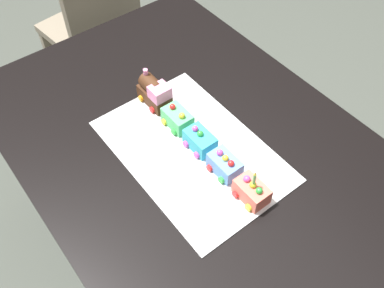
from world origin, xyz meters
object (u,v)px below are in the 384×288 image
cake_car_hopper_sky_blue (225,165)px  birthday_candle (255,178)px  cake_locomotive (154,92)px  cake_car_flatbed_turquoise (200,140)px  cake_car_gondola_coral (252,191)px  chair (96,29)px  dining_table (187,158)px  cake_car_tanker_mint_green (177,118)px

cake_car_hopper_sky_blue → birthday_candle: birthday_candle is taller
cake_locomotive → cake_car_flatbed_turquoise: bearing=0.0°
cake_car_gondola_coral → chair: bearing=171.7°
chair → cake_car_flatbed_turquoise: chair is taller
cake_car_gondola_coral → birthday_candle: (0.00, -0.00, 0.07)m
dining_table → birthday_candle: (0.29, 0.01, 0.21)m
cake_car_tanker_mint_green → dining_table: bearing=-8.1°
chair → cake_car_flatbed_turquoise: 1.14m
cake_car_hopper_sky_blue → birthday_candle: 0.14m
dining_table → cake_car_hopper_sky_blue: (0.17, 0.01, 0.14)m
cake_locomotive → birthday_candle: bearing=0.0°
cake_car_gondola_coral → cake_locomotive: bearing=-180.0°
cake_car_tanker_mint_green → cake_car_hopper_sky_blue: size_ratio=1.00×
chair → cake_car_flatbed_turquoise: bearing=73.2°
cake_car_tanker_mint_green → cake_car_gondola_coral: same height
chair → birthday_candle: birthday_candle is taller
dining_table → cake_locomotive: cake_locomotive is taller
chair → cake_locomotive: same height
chair → cake_car_hopper_sky_blue: (1.21, -0.19, 0.30)m
cake_car_tanker_mint_green → birthday_candle: 0.36m
cake_car_hopper_sky_blue → birthday_candle: (0.12, -0.00, 0.07)m
cake_car_tanker_mint_green → cake_car_gondola_coral: (0.35, 0.00, 0.00)m
chair → cake_locomotive: 0.92m
chair → cake_car_flatbed_turquoise: (1.09, -0.19, 0.30)m
dining_table → birthday_candle: 0.36m
cake_car_hopper_sky_blue → birthday_candle: size_ratio=1.92×
chair → cake_car_tanker_mint_green: 1.03m
dining_table → cake_car_hopper_sky_blue: cake_car_hopper_sky_blue is taller
chair → birthday_candle: (1.32, -0.19, 0.37)m
dining_table → cake_car_gondola_coral: cake_car_gondola_coral is taller
cake_car_tanker_mint_green → cake_car_flatbed_turquoise: (0.12, 0.00, 0.00)m
cake_car_tanker_mint_green → cake_car_flatbed_turquoise: size_ratio=1.00×
cake_locomotive → cake_car_gondola_coral: bearing=0.0°
chair → cake_locomotive: size_ratio=6.14×
chair → cake_car_tanker_mint_green: size_ratio=8.60×
birthday_candle → cake_car_gondola_coral: bearing=180.0°
cake_locomotive → birthday_candle: 0.49m
dining_table → cake_car_flatbed_turquoise: cake_car_flatbed_turquoise is taller
dining_table → cake_car_gondola_coral: bearing=1.8°
dining_table → cake_car_flatbed_turquoise: size_ratio=14.00×
cake_car_flatbed_turquoise → cake_car_hopper_sky_blue: bearing=0.0°
cake_car_hopper_sky_blue → dining_table: bearing=-177.0°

